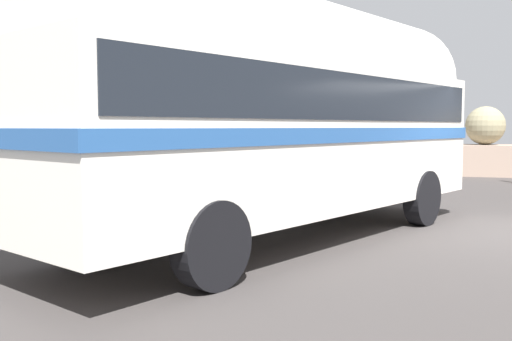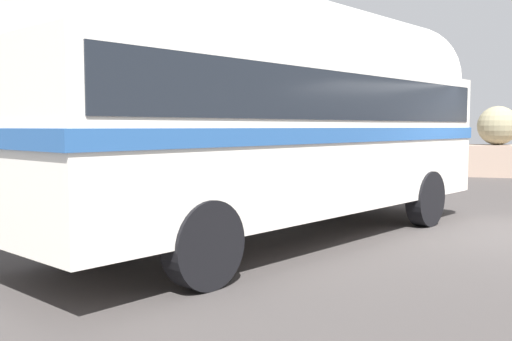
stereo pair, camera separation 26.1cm
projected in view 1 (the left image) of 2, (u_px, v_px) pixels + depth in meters
The scene contains 2 objects.
breakwater at pixel (485, 155), 20.18m from camera, with size 31.36×2.41×2.47m.
vintage_coach at pixel (282, 106), 8.56m from camera, with size 5.79×8.79×3.70m.
Camera 1 is at (-1.91, -9.83, 1.74)m, focal length 39.93 mm.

